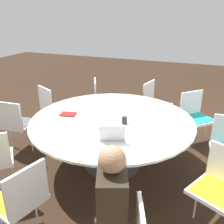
% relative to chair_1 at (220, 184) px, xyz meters
% --- Properties ---
extents(ground_plane, '(16.00, 16.00, 0.00)m').
position_rel_chair_1_xyz_m(ground_plane, '(-0.62, -1.37, -0.52)').
color(ground_plane, black).
extents(conference_table, '(2.17, 2.17, 0.73)m').
position_rel_chair_1_xyz_m(conference_table, '(-0.62, -1.37, 0.11)').
color(conference_table, '#333333').
rests_on(conference_table, ground_plane).
extents(chair_1, '(0.57, 0.58, 0.87)m').
position_rel_chair_1_xyz_m(chair_1, '(0.00, 0.00, 0.00)').
color(chair_1, silver).
rests_on(chair_1, ground_plane).
extents(chair_3, '(0.61, 0.61, 0.87)m').
position_rel_chair_1_xyz_m(chair_3, '(-1.73, -0.36, 0.00)').
color(chair_3, silver).
rests_on(chair_3, ground_plane).
extents(chair_4, '(0.52, 0.51, 0.87)m').
position_rel_chair_1_xyz_m(chair_4, '(-2.10, -1.11, 0.00)').
color(chair_4, silver).
rests_on(chair_4, ground_plane).
extents(chair_5, '(0.58, 0.57, 0.87)m').
position_rel_chair_1_xyz_m(chair_5, '(-1.94, -2.09, 0.00)').
color(chair_5, silver).
rests_on(chair_5, ground_plane).
extents(chair_6, '(0.57, 0.58, 0.87)m').
position_rel_chair_1_xyz_m(chair_6, '(-1.24, -2.74, 0.00)').
color(chair_6, silver).
rests_on(chair_6, ground_plane).
extents(chair_7, '(0.45, 0.47, 0.87)m').
position_rel_chair_1_xyz_m(chair_7, '(-0.45, -2.86, 0.00)').
color(chair_7, silver).
rests_on(chair_7, ground_plane).
extents(chair_9, '(0.53, 0.52, 0.87)m').
position_rel_chair_1_xyz_m(chair_9, '(0.85, -1.69, 0.00)').
color(chair_9, silver).
rests_on(chair_9, ground_plane).
extents(person_0, '(0.42, 0.34, 1.22)m').
position_rel_chair_1_xyz_m(person_0, '(0.84, -0.82, 0.19)').
color(person_0, '#2D2319').
rests_on(person_0, ground_plane).
extents(laptop, '(0.34, 0.36, 0.21)m').
position_rel_chair_1_xyz_m(laptop, '(-0.08, -1.16, 0.26)').
color(laptop, silver).
rests_on(laptop, conference_table).
extents(spiral_notebook, '(0.19, 0.24, 0.02)m').
position_rel_chair_1_xyz_m(spiral_notebook, '(-0.53, -1.99, 0.22)').
color(spiral_notebook, maroon).
rests_on(spiral_notebook, conference_table).
extents(coffee_cup, '(0.07, 0.07, 0.09)m').
position_rel_chair_1_xyz_m(coffee_cup, '(-0.54, -1.17, 0.26)').
color(coffee_cup, black).
rests_on(coffee_cup, conference_table).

